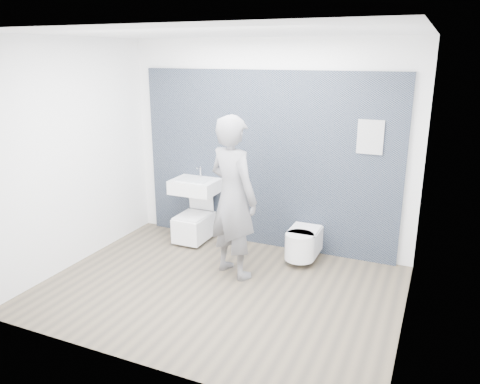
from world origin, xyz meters
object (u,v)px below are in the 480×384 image
at_px(visitor, 233,198).
at_px(toilet_square, 194,225).
at_px(washbasin, 195,186).
at_px(toilet_rounded, 302,243).

bearing_deg(visitor, toilet_square, -13.99).
xyz_separation_m(washbasin, toilet_rounded, (1.62, -0.09, -0.56)).
distance_m(washbasin, toilet_rounded, 1.71).
distance_m(toilet_square, toilet_rounded, 1.62).
distance_m(washbasin, toilet_square, 0.57).
bearing_deg(toilet_rounded, toilet_square, 178.75).
relative_size(toilet_square, toilet_rounded, 1.24).
distance_m(toilet_rounded, visitor, 1.20).
bearing_deg(washbasin, toilet_square, -90.00).
height_order(washbasin, toilet_rounded, washbasin).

